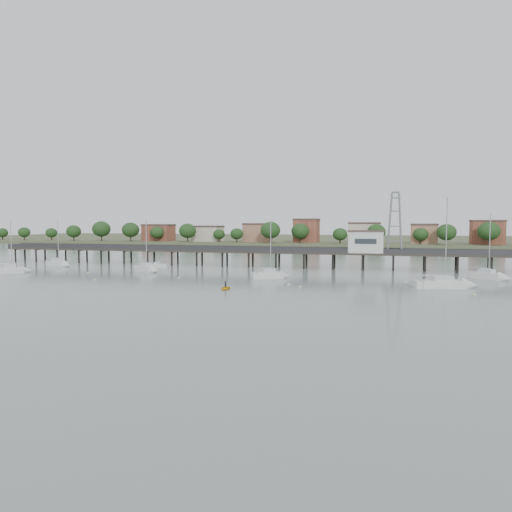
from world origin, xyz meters
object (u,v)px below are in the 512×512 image
Objects in this scene: lattice_tower at (395,223)px; sailboat_d at (453,284)px; sailboat_f at (61,264)px; sailboat_e at (493,277)px; sailboat_a at (16,270)px; sailboat_c at (274,275)px; pier at (264,252)px; sailboat_b at (149,269)px; white_tender at (160,266)px; yellow_dinghy at (226,289)px.

sailboat_d is (9.60, -30.03, -10.47)m from lattice_tower.
lattice_tower is 1.24× the size of sailboat_f.
sailboat_e reaches higher than sailboat_a.
sailboat_c is 0.98× the size of sailboat_f.
pier is 25.65m from sailboat_c.
sailboat_e is 1.08× the size of sailboat_b.
pier is 12.32× the size of sailboat_a.
sailboat_d is at bearing -41.99° from sailboat_c.
pier is 26.13m from white_tender.
sailboat_d is at bearing -81.63° from sailboat_e.
lattice_tower is (31.50, 0.00, 7.31)m from pier.
sailboat_d is at bearing 12.74° from yellow_dinghy.
pier is at bearing -180.00° from lattice_tower.
sailboat_a reaches higher than white_tender.
sailboat_b reaches higher than sailboat_f.
sailboat_b is 34.45m from yellow_dinghy.
sailboat_e reaches higher than sailboat_c.
sailboat_e is 53.22m from yellow_dinghy.
white_tender is (-2.65, 11.11, -0.18)m from sailboat_b.
pier is 52.41m from sailboat_e.
sailboat_e is 17.38m from sailboat_d.
sailboat_b is at bearing 1.47° from sailboat_f.
white_tender is at bearing 122.56° from sailboat_c.
pier is at bearing 90.46° from yellow_dinghy.
sailboat_d is 92.88m from sailboat_f.
white_tender is (-24.56, -8.29, -3.33)m from pier.
sailboat_e is (18.58, -15.14, -10.46)m from lattice_tower.
sailboat_a is 32.32m from white_tender.
yellow_dinghy is (-45.97, -26.82, -0.64)m from sailboat_e.
sailboat_f is at bearing -171.32° from lattice_tower.
yellow_dinghy is at bearing -123.14° from lattice_tower.
sailboat_c reaches higher than yellow_dinghy.
sailboat_c is at bearing 71.86° from yellow_dinghy.
white_tender is (24.82, 20.69, -0.18)m from sailboat_a.
pier is 49.68× the size of yellow_dinghy.
sailboat_d reaches higher than pier.
pier is 12.30× the size of sailboat_c.
sailboat_f reaches higher than yellow_dinghy.
yellow_dinghy is (-37.00, -11.93, -0.63)m from sailboat_d.
sailboat_a is 29.09m from sailboat_b.
sailboat_a is 1.00× the size of sailboat_c.
sailboat_e reaches higher than sailboat_f.
sailboat_e reaches higher than sailboat_b.
sailboat_b is 11.42m from white_tender.
sailboat_e is 1.08× the size of sailboat_f.
pier is 9.68× the size of lattice_tower.
yellow_dinghy is at bearing -110.28° from sailboat_e.
sailboat_f is at bearing -166.04° from pier.
pier reaches higher than white_tender.
sailboat_f reaches higher than sailboat_a.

